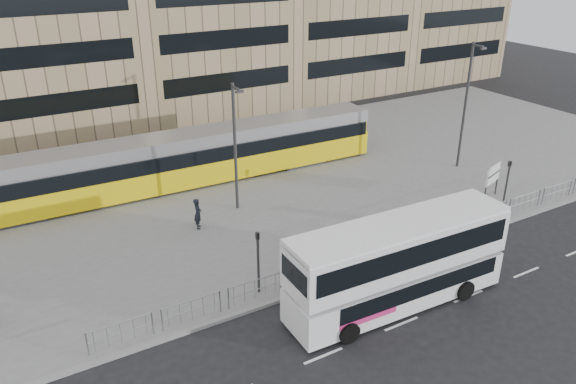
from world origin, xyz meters
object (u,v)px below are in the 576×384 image
ad_panel (466,216)px  traffic_light_west (258,255)px  double_decker_bus (398,261)px  pedestrian (198,214)px  station_sign (493,176)px  lamp_post_east (466,102)px  lamp_post_west (235,143)px  traffic_light_east (507,179)px  tram (170,162)px

ad_panel → traffic_light_west: traffic_light_west is taller
double_decker_bus → traffic_light_west: double_decker_bus is taller
pedestrian → traffic_light_west: bearing=-159.6°
station_sign → lamp_post_east: 6.31m
ad_panel → pedestrian: bearing=146.3°
station_sign → ad_panel: station_sign is taller
ad_panel → lamp_post_west: size_ratio=0.21×
station_sign → pedestrian: station_sign is taller
station_sign → lamp_post_west: lamp_post_west is taller
double_decker_bus → station_sign: size_ratio=4.69×
pedestrian → traffic_light_east: 18.10m
ad_panel → pedestrian: pedestrian is taller
ad_panel → pedestrian: size_ratio=0.90×
tram → lamp_post_east: size_ratio=3.37×
station_sign → pedestrian: 18.08m
lamp_post_west → double_decker_bus: bearing=-80.8°
station_sign → tram: bearing=125.5°
traffic_light_east → tram: bearing=140.0°
station_sign → traffic_light_west: size_ratio=0.72×
pedestrian → traffic_light_west: 7.33m
double_decker_bus → tram: 17.80m
double_decker_bus → ad_panel: 8.32m
ad_panel → traffic_light_west: size_ratio=0.52×
tram → station_sign: 20.31m
double_decker_bus → pedestrian: double_decker_bus is taller
pedestrian → lamp_post_east: size_ratio=0.21×
ad_panel → lamp_post_east: 10.71m
station_sign → pedestrian: bearing=143.3°
tram → station_sign: tram is taller
station_sign → traffic_light_west: 17.26m
station_sign → lamp_post_west: (-14.20, 6.69, 2.64)m
pedestrian → lamp_post_east: lamp_post_east is taller
tram → double_decker_bus: bearing=-74.5°
double_decker_bus → traffic_light_east: double_decker_bus is taller
tram → traffic_light_east: tram is taller
ad_panel → pedestrian: (-12.59, 7.85, -0.05)m
double_decker_bus → tram: (-4.27, 17.28, -0.36)m
lamp_post_west → lamp_post_east: (16.51, -1.76, 0.55)m
station_sign → lamp_post_east: (2.30, 4.93, 3.19)m
traffic_light_east → lamp_post_west: size_ratio=0.41×
pedestrian → lamp_post_west: (3.00, 1.16, 3.29)m
double_decker_bus → station_sign: (12.23, 5.44, -0.55)m
traffic_light_east → lamp_post_east: size_ratio=0.36×
tram → ad_panel: 18.50m
station_sign → ad_panel: (-4.61, -2.31, -0.60)m
traffic_light_west → lamp_post_east: 20.76m
traffic_light_west → traffic_light_east: bearing=5.8°
double_decker_bus → ad_panel: size_ratio=6.48×
lamp_post_east → tram: bearing=159.8°
traffic_light_east → traffic_light_west: bearing=-179.3°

